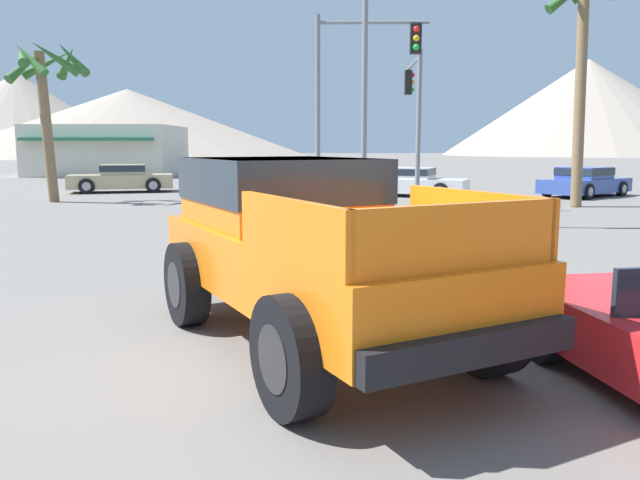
{
  "coord_description": "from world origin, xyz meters",
  "views": [
    {
      "loc": [
        0.25,
        -6.42,
        2.06
      ],
      "look_at": [
        0.1,
        0.81,
        0.96
      ],
      "focal_mm": 35.0,
      "sensor_mm": 36.0,
      "label": 1
    }
  ],
  "objects_px": {
    "parked_car_blue": "(585,182)",
    "traffic_light_main": "(359,76)",
    "orange_pickup_truck": "(304,237)",
    "parked_car_dark": "(282,175)",
    "parked_car_white": "(410,182)",
    "traffic_light_crosswalk": "(414,101)",
    "street_lamp_post": "(365,25)",
    "palm_tree_short": "(585,28)",
    "parked_car_tan": "(122,178)",
    "palm_tree_leaning": "(46,81)"
  },
  "relations": [
    {
      "from": "parked_car_blue",
      "to": "parked_car_dark",
      "type": "height_order",
      "value": "parked_car_blue"
    },
    {
      "from": "traffic_light_main",
      "to": "parked_car_blue",
      "type": "bearing_deg",
      "value": 29.73
    },
    {
      "from": "street_lamp_post",
      "to": "palm_tree_short",
      "type": "height_order",
      "value": "street_lamp_post"
    },
    {
      "from": "orange_pickup_truck",
      "to": "palm_tree_leaning",
      "type": "distance_m",
      "value": 19.15
    },
    {
      "from": "street_lamp_post",
      "to": "palm_tree_short",
      "type": "relative_size",
      "value": 1.07
    },
    {
      "from": "parked_car_white",
      "to": "traffic_light_crosswalk",
      "type": "relative_size",
      "value": 0.93
    },
    {
      "from": "parked_car_tan",
      "to": "street_lamp_post",
      "type": "distance_m",
      "value": 15.93
    },
    {
      "from": "parked_car_white",
      "to": "parked_car_dark",
      "type": "xyz_separation_m",
      "value": [
        -5.69,
        5.67,
        0.01
      ]
    },
    {
      "from": "parked_car_blue",
      "to": "parked_car_dark",
      "type": "distance_m",
      "value": 13.95
    },
    {
      "from": "orange_pickup_truck",
      "to": "parked_car_tan",
      "type": "xyz_separation_m",
      "value": [
        -9.1,
        21.03,
        -0.47
      ]
    },
    {
      "from": "parked_car_tan",
      "to": "traffic_light_main",
      "type": "distance_m",
      "value": 13.08
    },
    {
      "from": "traffic_light_crosswalk",
      "to": "parked_car_dark",
      "type": "bearing_deg",
      "value": 31.73
    },
    {
      "from": "parked_car_tan",
      "to": "parked_car_dark",
      "type": "bearing_deg",
      "value": -78.03
    },
    {
      "from": "parked_car_dark",
      "to": "orange_pickup_truck",
      "type": "bearing_deg",
      "value": 66.07
    },
    {
      "from": "parked_car_tan",
      "to": "traffic_light_crosswalk",
      "type": "distance_m",
      "value": 13.56
    },
    {
      "from": "parked_car_white",
      "to": "palm_tree_leaning",
      "type": "xyz_separation_m",
      "value": [
        -13.38,
        -2.98,
        3.73
      ]
    },
    {
      "from": "parked_car_blue",
      "to": "traffic_light_crosswalk",
      "type": "relative_size",
      "value": 0.85
    },
    {
      "from": "parked_car_tan",
      "to": "parked_car_dark",
      "type": "relative_size",
      "value": 1.02
    },
    {
      "from": "traffic_light_crosswalk",
      "to": "street_lamp_post",
      "type": "bearing_deg",
      "value": 162.29
    },
    {
      "from": "street_lamp_post",
      "to": "parked_car_blue",
      "type": "bearing_deg",
      "value": 45.09
    },
    {
      "from": "traffic_light_main",
      "to": "parked_car_white",
      "type": "bearing_deg",
      "value": 66.35
    },
    {
      "from": "street_lamp_post",
      "to": "palm_tree_leaning",
      "type": "distance_m",
      "value": 12.79
    },
    {
      "from": "orange_pickup_truck",
      "to": "parked_car_white",
      "type": "xyz_separation_m",
      "value": [
        3.45,
        19.04,
        -0.5
      ]
    },
    {
      "from": "parked_car_blue",
      "to": "palm_tree_leaning",
      "type": "distance_m",
      "value": 20.97
    },
    {
      "from": "traffic_light_crosswalk",
      "to": "palm_tree_leaning",
      "type": "height_order",
      "value": "palm_tree_leaning"
    },
    {
      "from": "parked_car_white",
      "to": "parked_car_tan",
      "type": "bearing_deg",
      "value": -77.94
    },
    {
      "from": "traffic_light_main",
      "to": "traffic_light_crosswalk",
      "type": "xyz_separation_m",
      "value": [
        2.04,
        2.35,
        -0.6
      ]
    },
    {
      "from": "street_lamp_post",
      "to": "traffic_light_main",
      "type": "bearing_deg",
      "value": 89.83
    },
    {
      "from": "parked_car_tan",
      "to": "palm_tree_leaning",
      "type": "distance_m",
      "value": 6.26
    },
    {
      "from": "parked_car_white",
      "to": "traffic_light_crosswalk",
      "type": "xyz_separation_m",
      "value": [
        -0.32,
        -3.03,
        3.03
      ]
    },
    {
      "from": "orange_pickup_truck",
      "to": "parked_car_blue",
      "type": "bearing_deg",
      "value": 32.2
    },
    {
      "from": "traffic_light_crosswalk",
      "to": "street_lamp_post",
      "type": "height_order",
      "value": "street_lamp_post"
    },
    {
      "from": "parked_car_white",
      "to": "traffic_light_main",
      "type": "distance_m",
      "value": 6.9
    },
    {
      "from": "parked_car_white",
      "to": "parked_car_tan",
      "type": "relative_size",
      "value": 1.02
    },
    {
      "from": "orange_pickup_truck",
      "to": "parked_car_dark",
      "type": "relative_size",
      "value": 1.1
    },
    {
      "from": "parked_car_blue",
      "to": "traffic_light_main",
      "type": "relative_size",
      "value": 0.72
    },
    {
      "from": "parked_car_white",
      "to": "street_lamp_post",
      "type": "bearing_deg",
      "value": 7.03
    },
    {
      "from": "parked_car_tan",
      "to": "traffic_light_main",
      "type": "xyz_separation_m",
      "value": [
        10.19,
        -7.38,
        3.59
      ]
    },
    {
      "from": "palm_tree_short",
      "to": "parked_car_tan",
      "type": "bearing_deg",
      "value": 160.45
    },
    {
      "from": "traffic_light_crosswalk",
      "to": "palm_tree_leaning",
      "type": "xyz_separation_m",
      "value": [
        -13.06,
        0.05,
        0.71
      ]
    },
    {
      "from": "parked_car_tan",
      "to": "palm_tree_short",
      "type": "xyz_separation_m",
      "value": [
        17.59,
        -6.25,
        5.23
      ]
    },
    {
      "from": "parked_car_blue",
      "to": "traffic_light_main",
      "type": "xyz_separation_m",
      "value": [
        -9.4,
        -5.37,
        3.61
      ]
    },
    {
      "from": "street_lamp_post",
      "to": "palm_tree_leaning",
      "type": "height_order",
      "value": "street_lamp_post"
    },
    {
      "from": "parked_car_white",
      "to": "palm_tree_leaning",
      "type": "distance_m",
      "value": 14.21
    },
    {
      "from": "parked_car_white",
      "to": "parked_car_blue",
      "type": "distance_m",
      "value": 7.05
    },
    {
      "from": "parked_car_tan",
      "to": "parked_car_blue",
      "type": "bearing_deg",
      "value": -112.06
    },
    {
      "from": "street_lamp_post",
      "to": "palm_tree_short",
      "type": "bearing_deg",
      "value": 35.07
    },
    {
      "from": "parked_car_tan",
      "to": "traffic_light_main",
      "type": "bearing_deg",
      "value": -142.1
    },
    {
      "from": "orange_pickup_truck",
      "to": "parked_car_dark",
      "type": "xyz_separation_m",
      "value": [
        -2.24,
        24.7,
        -0.49
      ]
    },
    {
      "from": "traffic_light_main",
      "to": "traffic_light_crosswalk",
      "type": "height_order",
      "value": "traffic_light_main"
    }
  ]
}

